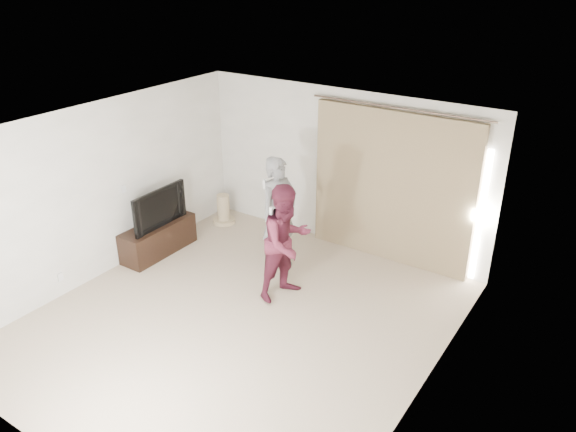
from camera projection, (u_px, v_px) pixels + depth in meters
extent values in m
plane|color=tan|center=(239.00, 321.00, 7.49)|extent=(5.50, 5.50, 0.00)
cube|color=white|center=(342.00, 169.00, 9.01)|extent=(5.00, 0.04, 2.60)
cube|color=white|center=(101.00, 191.00, 8.19)|extent=(0.04, 5.50, 2.60)
cube|color=silver|center=(124.00, 189.00, 8.52)|extent=(0.02, 0.08, 0.12)
cube|color=silver|center=(60.00, 277.00, 7.92)|extent=(0.02, 0.08, 0.12)
cube|color=white|center=(231.00, 132.00, 6.38)|extent=(5.00, 5.50, 0.01)
cube|color=#917F58|center=(391.00, 188.00, 8.55)|extent=(2.60, 0.10, 2.40)
cylinder|color=brown|center=(398.00, 108.00, 8.02)|extent=(2.80, 0.03, 0.03)
cube|color=white|center=(480.00, 217.00, 7.96)|extent=(0.08, 0.04, 2.00)
cube|color=black|center=(158.00, 238.00, 9.10)|extent=(0.45, 1.31, 0.50)
imported|color=black|center=(155.00, 207.00, 8.86)|extent=(0.16, 1.09, 0.63)
cylinder|color=tan|center=(224.00, 221.00, 10.21)|extent=(0.40, 0.40, 0.07)
cylinder|color=tan|center=(223.00, 207.00, 10.10)|extent=(0.22, 0.22, 0.47)
imported|color=slate|center=(279.00, 214.00, 8.42)|extent=(0.57, 0.74, 1.79)
cube|color=silver|center=(265.00, 184.00, 8.23)|extent=(0.04, 0.04, 0.14)
cube|color=silver|center=(273.00, 187.00, 8.45)|extent=(0.05, 0.05, 0.09)
imported|color=#571C2E|center=(286.00, 242.00, 7.72)|extent=(0.84, 0.96, 1.68)
cube|color=silver|center=(271.00, 212.00, 7.55)|extent=(0.04, 0.04, 0.14)
cube|color=silver|center=(280.00, 214.00, 7.76)|extent=(0.05, 0.05, 0.09)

